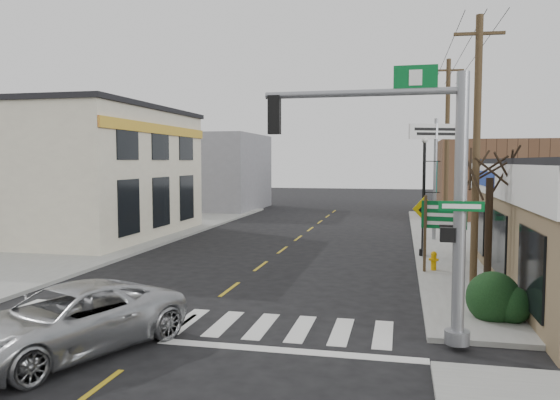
% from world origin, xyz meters
% --- Properties ---
extents(ground, '(140.00, 140.00, 0.00)m').
position_xyz_m(ground, '(0.00, 0.00, 0.00)').
color(ground, black).
rests_on(ground, ground).
extents(sidewalk_right, '(6.00, 38.00, 0.13)m').
position_xyz_m(sidewalk_right, '(9.00, 13.00, 0.07)').
color(sidewalk_right, gray).
rests_on(sidewalk_right, ground).
extents(sidewalk_left, '(6.00, 38.00, 0.13)m').
position_xyz_m(sidewalk_left, '(-9.00, 13.00, 0.07)').
color(sidewalk_left, gray).
rests_on(sidewalk_left, ground).
extents(center_line, '(0.12, 56.00, 0.01)m').
position_xyz_m(center_line, '(0.00, 8.00, 0.01)').
color(center_line, gold).
rests_on(center_line, ground).
extents(crosswalk, '(11.00, 2.20, 0.01)m').
position_xyz_m(crosswalk, '(0.00, 0.40, 0.01)').
color(crosswalk, silver).
rests_on(crosswalk, ground).
extents(left_building, '(12.00, 12.00, 6.80)m').
position_xyz_m(left_building, '(-13.00, 14.00, 3.40)').
color(left_building, beige).
rests_on(left_building, ground).
extents(bldg_distant_right, '(8.00, 10.00, 5.60)m').
position_xyz_m(bldg_distant_right, '(12.00, 30.00, 2.80)').
color(bldg_distant_right, brown).
rests_on(bldg_distant_right, ground).
extents(bldg_distant_left, '(9.00, 10.00, 6.40)m').
position_xyz_m(bldg_distant_left, '(-11.00, 32.00, 3.20)').
color(bldg_distant_left, gray).
rests_on(bldg_distant_left, ground).
extents(suv, '(4.29, 5.75, 1.45)m').
position_xyz_m(suv, '(-1.59, -2.37, 0.73)').
color(suv, '#B0B2B5').
rests_on(suv, ground).
extents(traffic_signal_pole, '(4.80, 0.38, 6.08)m').
position_xyz_m(traffic_signal_pole, '(5.90, -0.30, 3.75)').
color(traffic_signal_pole, gray).
rests_on(traffic_signal_pole, sidewalk_right).
extents(guide_sign, '(1.59, 0.13, 2.78)m').
position_xyz_m(guide_sign, '(6.88, 7.66, 1.93)').
color(guide_sign, '#4E3B24').
rests_on(guide_sign, sidewalk_right).
extents(fire_hydrant, '(0.22, 0.22, 0.70)m').
position_xyz_m(fire_hydrant, '(6.58, 8.00, 0.51)').
color(fire_hydrant, '#DB9C06').
rests_on(fire_hydrant, sidewalk_right).
extents(ped_crossing_sign, '(1.00, 0.07, 2.57)m').
position_xyz_m(ped_crossing_sign, '(6.30, 10.33, 1.90)').
color(ped_crossing_sign, gray).
rests_on(ped_crossing_sign, sidewalk_right).
extents(lamp_post, '(0.65, 0.51, 5.02)m').
position_xyz_m(lamp_post, '(6.36, 11.09, 3.05)').
color(lamp_post, black).
rests_on(lamp_post, sidewalk_right).
extents(dance_center_sign, '(2.90, 0.18, 6.17)m').
position_xyz_m(dance_center_sign, '(7.05, 16.25, 4.83)').
color(dance_center_sign, gray).
rests_on(dance_center_sign, sidewalk_right).
extents(bare_tree, '(2.64, 2.64, 5.28)m').
position_xyz_m(bare_tree, '(7.93, 4.52, 4.28)').
color(bare_tree, black).
rests_on(bare_tree, sidewalk_right).
extents(shrub_front, '(1.36, 1.36, 1.02)m').
position_xyz_m(shrub_front, '(7.71, 2.00, 0.64)').
color(shrub_front, '#1F3D19').
rests_on(shrub_front, sidewalk_right).
extents(shrub_back, '(1.23, 1.23, 0.92)m').
position_xyz_m(shrub_back, '(9.75, 6.05, 0.59)').
color(shrub_back, black).
rests_on(shrub_back, sidewalk_right).
extents(utility_pole_near, '(1.43, 0.21, 8.22)m').
position_xyz_m(utility_pole_near, '(7.50, 4.28, 4.34)').
color(utility_pole_near, '#483B22').
rests_on(utility_pole_near, sidewalk_right).
extents(utility_pole_far, '(1.70, 0.26, 9.79)m').
position_xyz_m(utility_pole_far, '(7.89, 20.10, 5.15)').
color(utility_pole_far, '#412C19').
rests_on(utility_pole_far, sidewalk_right).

